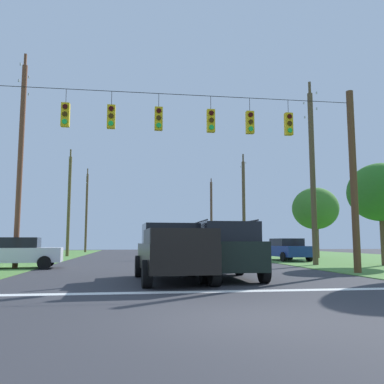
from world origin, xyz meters
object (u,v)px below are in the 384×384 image
object	(u,v)px
distant_car_oncoming	(287,249)
utility_pole_near_left	(211,216)
utility_pole_mid_right	(313,173)
tree_roadside_right	(315,209)
pickup_truck	(172,252)
utility_pole_far_right	(244,206)
suv_black	(224,249)
distant_car_crossing_white	(16,252)
overhead_signal_span	(179,162)
utility_pole_distant_left	(86,210)
tree_roadside_far_right	(381,192)
utility_pole_far_left	(20,157)
utility_pole_distant_right	(69,204)

from	to	relation	value
distant_car_oncoming	utility_pole_near_left	distance (m)	25.99
utility_pole_mid_right	tree_roadside_right	world-z (taller)	utility_pole_mid_right
pickup_truck	utility_pole_far_right	size ratio (longest dim) A/B	0.59
suv_black	distant_car_oncoming	world-z (taller)	suv_black
distant_car_crossing_white	utility_pole_near_left	world-z (taller)	utility_pole_near_left
overhead_signal_span	distant_car_crossing_white	distance (m)	9.80
pickup_truck	utility_pole_far_right	bearing A→B (deg)	68.90
suv_black	utility_pole_near_left	size ratio (longest dim) A/B	0.50
utility_pole_near_left	utility_pole_mid_right	bearing A→B (deg)	-89.90
distant_car_oncoming	utility_pole_far_right	world-z (taller)	utility_pole_far_right
utility_pole_far_right	distant_car_oncoming	bearing A→B (deg)	-87.21
suv_black	distant_car_oncoming	size ratio (longest dim) A/B	1.09
distant_car_oncoming	utility_pole_distant_left	bearing A→B (deg)	123.48
tree_roadside_right	tree_roadside_far_right	world-z (taller)	tree_roadside_far_right
distant_car_oncoming	tree_roadside_far_right	xyz separation A→B (m)	(3.19, -6.19, 3.24)
overhead_signal_span	tree_roadside_far_right	xyz separation A→B (m)	(11.77, 4.72, -0.50)
utility_pole_far_left	tree_roadside_far_right	bearing A→B (deg)	-0.94
overhead_signal_span	pickup_truck	world-z (taller)	overhead_signal_span
tree_roadside_far_right	utility_pole_distant_left	bearing A→B (deg)	122.29
utility_pole_distant_left	tree_roadside_far_right	size ratio (longest dim) A/B	1.82
overhead_signal_span	distant_car_oncoming	world-z (taller)	overhead_signal_span
distant_car_crossing_white	utility_pole_near_left	bearing A→B (deg)	63.49
utility_pole_mid_right	utility_pole_distant_right	distance (m)	22.22
suv_black	utility_pole_near_left	distance (m)	39.04
suv_black	utility_pole_distant_left	xyz separation A→B (m)	(-8.99, 36.97, 4.05)
overhead_signal_span	utility_pole_mid_right	distance (m)	10.11
utility_pole_far_left	tree_roadside_right	bearing A→B (deg)	25.90
pickup_truck	utility_pole_near_left	xyz separation A→B (m)	(8.71, 38.77, 3.70)
pickup_truck	tree_roadside_right	bearing A→B (deg)	52.44
utility_pole_near_left	tree_roadside_right	bearing A→B (deg)	-78.90
distant_car_crossing_white	utility_pole_distant_right	bearing A→B (deg)	90.22
suv_black	distant_car_crossing_white	world-z (taller)	suv_black
distant_car_oncoming	utility_pole_far_left	world-z (taller)	utility_pole_far_left
suv_black	utility_pole_distant_right	bearing A→B (deg)	111.27
suv_black	overhead_signal_span	bearing A→B (deg)	130.55
distant_car_oncoming	tree_roadside_right	world-z (taller)	tree_roadside_right
pickup_truck	distant_car_oncoming	size ratio (longest dim) A/B	1.24
utility_pole_distant_left	tree_roadside_far_right	bearing A→B (deg)	-57.71
utility_pole_mid_right	utility_pole_far_right	xyz separation A→B (m)	(-0.15, 14.40, -0.74)
distant_car_crossing_white	tree_roadside_right	size ratio (longest dim) A/B	0.80
utility_pole_far_right	utility_pole_near_left	bearing A→B (deg)	89.67
overhead_signal_span	distant_car_crossing_white	size ratio (longest dim) A/B	3.45
distant_car_crossing_white	utility_pole_far_left	size ratio (longest dim) A/B	0.41
utility_pole_far_right	tree_roadside_right	bearing A→B (deg)	-51.01
overhead_signal_span	utility_pole_far_right	distance (m)	21.73
suv_black	utility_pole_far_left	size ratio (longest dim) A/B	0.44
tree_roadside_far_right	utility_pole_far_left	bearing A→B (deg)	179.06
overhead_signal_span	utility_pole_far_right	world-z (taller)	utility_pole_far_right
distant_car_oncoming	overhead_signal_span	bearing A→B (deg)	-128.19
utility_pole_distant_right	tree_roadside_far_right	bearing A→B (deg)	-40.76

